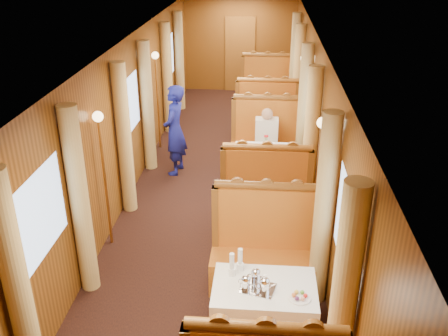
# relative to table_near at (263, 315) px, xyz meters

# --- Properties ---
(floor) EXTENTS (3.00, 12.00, 0.01)m
(floor) POSITION_rel_table_near_xyz_m (-0.75, 3.50, -0.38)
(floor) COLOR black
(floor) RESTS_ON ground
(ceiling) EXTENTS (3.00, 12.00, 0.01)m
(ceiling) POSITION_rel_table_near_xyz_m (-0.75, 3.50, 2.12)
(ceiling) COLOR silver
(ceiling) RESTS_ON wall_left
(wall_far) EXTENTS (3.00, 0.01, 2.50)m
(wall_far) POSITION_rel_table_near_xyz_m (-0.75, 9.50, 0.88)
(wall_far) COLOR brown
(wall_far) RESTS_ON floor
(wall_left) EXTENTS (0.01, 12.00, 2.50)m
(wall_left) POSITION_rel_table_near_xyz_m (-2.25, 3.50, 0.88)
(wall_left) COLOR brown
(wall_left) RESTS_ON floor
(wall_right) EXTENTS (0.01, 12.00, 2.50)m
(wall_right) POSITION_rel_table_near_xyz_m (0.75, 3.50, 0.88)
(wall_right) COLOR brown
(wall_right) RESTS_ON floor
(doorway_far) EXTENTS (0.80, 0.04, 2.00)m
(doorway_far) POSITION_rel_table_near_xyz_m (-0.75, 9.47, 0.62)
(doorway_far) COLOR brown
(doorway_far) RESTS_ON floor
(table_near) EXTENTS (1.05, 0.72, 0.75)m
(table_near) POSITION_rel_table_near_xyz_m (0.00, 0.00, 0.00)
(table_near) COLOR white
(table_near) RESTS_ON floor
(banquette_near_aft) EXTENTS (1.30, 0.55, 1.34)m
(banquette_near_aft) POSITION_rel_table_near_xyz_m (0.00, 1.01, 0.05)
(banquette_near_aft) COLOR #AB4013
(banquette_near_aft) RESTS_ON floor
(table_mid) EXTENTS (1.05, 0.72, 0.75)m
(table_mid) POSITION_rel_table_near_xyz_m (0.00, 3.50, 0.00)
(table_mid) COLOR white
(table_mid) RESTS_ON floor
(banquette_mid_fwd) EXTENTS (1.30, 0.55, 1.34)m
(banquette_mid_fwd) POSITION_rel_table_near_xyz_m (0.00, 2.49, 0.05)
(banquette_mid_fwd) COLOR #AB4013
(banquette_mid_fwd) RESTS_ON floor
(banquette_mid_aft) EXTENTS (1.30, 0.55, 1.34)m
(banquette_mid_aft) POSITION_rel_table_near_xyz_m (0.00, 4.51, 0.05)
(banquette_mid_aft) COLOR #AB4013
(banquette_mid_aft) RESTS_ON floor
(table_far) EXTENTS (1.05, 0.72, 0.75)m
(table_far) POSITION_rel_table_near_xyz_m (0.00, 7.00, 0.00)
(table_far) COLOR white
(table_far) RESTS_ON floor
(banquette_far_fwd) EXTENTS (1.30, 0.55, 1.34)m
(banquette_far_fwd) POSITION_rel_table_near_xyz_m (0.00, 5.99, 0.05)
(banquette_far_fwd) COLOR #AB4013
(banquette_far_fwd) RESTS_ON floor
(banquette_far_aft) EXTENTS (1.30, 0.55, 1.34)m
(banquette_far_aft) POSITION_rel_table_near_xyz_m (0.00, 8.01, 0.05)
(banquette_far_aft) COLOR #AB4013
(banquette_far_aft) RESTS_ON floor
(tea_tray) EXTENTS (0.39, 0.34, 0.01)m
(tea_tray) POSITION_rel_table_near_xyz_m (-0.07, -0.05, 0.38)
(tea_tray) COLOR silver
(tea_tray) RESTS_ON table_near
(teapot_left) EXTENTS (0.19, 0.17, 0.13)m
(teapot_left) POSITION_rel_table_near_xyz_m (-0.19, -0.07, 0.44)
(teapot_left) COLOR silver
(teapot_left) RESTS_ON tea_tray
(teapot_right) EXTENTS (0.18, 0.14, 0.14)m
(teapot_right) POSITION_rel_table_near_xyz_m (-0.00, -0.10, 0.44)
(teapot_right) COLOR silver
(teapot_right) RESTS_ON tea_tray
(teapot_back) EXTENTS (0.17, 0.13, 0.13)m
(teapot_back) POSITION_rel_table_near_xyz_m (-0.09, 0.05, 0.44)
(teapot_back) COLOR silver
(teapot_back) RESTS_ON tea_tray
(fruit_plate) EXTENTS (0.22, 0.22, 0.05)m
(fruit_plate) POSITION_rel_table_near_xyz_m (0.34, -0.16, 0.39)
(fruit_plate) COLOR white
(fruit_plate) RESTS_ON table_near
(cup_inboard) EXTENTS (0.08, 0.08, 0.26)m
(cup_inboard) POSITION_rel_table_near_xyz_m (-0.34, 0.16, 0.48)
(cup_inboard) COLOR white
(cup_inboard) RESTS_ON table_near
(cup_outboard) EXTENTS (0.08, 0.08, 0.26)m
(cup_outboard) POSITION_rel_table_near_xyz_m (-0.26, 0.25, 0.48)
(cup_outboard) COLOR white
(cup_outboard) RESTS_ON table_near
(rose_vase_mid) EXTENTS (0.06, 0.06, 0.36)m
(rose_vase_mid) POSITION_rel_table_near_xyz_m (-0.01, 3.54, 0.55)
(rose_vase_mid) COLOR silver
(rose_vase_mid) RESTS_ON table_mid
(rose_vase_far) EXTENTS (0.06, 0.06, 0.36)m
(rose_vase_far) POSITION_rel_table_near_xyz_m (0.03, 7.00, 0.55)
(rose_vase_far) COLOR silver
(rose_vase_far) RESTS_ON table_far
(window_left_near) EXTENTS (0.01, 1.20, 0.90)m
(window_left_near) POSITION_rel_table_near_xyz_m (-2.24, 0.00, 1.07)
(window_left_near) COLOR #92ADD2
(window_left_near) RESTS_ON wall_left
(curtain_left_near_a) EXTENTS (0.22, 0.22, 2.35)m
(curtain_left_near_a) POSITION_rel_table_near_xyz_m (-2.13, -0.78, 0.80)
(curtain_left_near_a) COLOR tan
(curtain_left_near_a) RESTS_ON floor
(curtain_left_near_b) EXTENTS (0.22, 0.22, 2.35)m
(curtain_left_near_b) POSITION_rel_table_near_xyz_m (-2.13, 0.78, 0.80)
(curtain_left_near_b) COLOR tan
(curtain_left_near_b) RESTS_ON floor
(window_right_near) EXTENTS (0.01, 1.20, 0.90)m
(window_right_near) POSITION_rel_table_near_xyz_m (0.74, 0.00, 1.07)
(window_right_near) COLOR #92ADD2
(window_right_near) RESTS_ON wall_right
(curtain_right_near_a) EXTENTS (0.22, 0.22, 2.35)m
(curtain_right_near_a) POSITION_rel_table_near_xyz_m (0.63, -0.78, 0.80)
(curtain_right_near_a) COLOR tan
(curtain_right_near_a) RESTS_ON floor
(curtain_right_near_b) EXTENTS (0.22, 0.22, 2.35)m
(curtain_right_near_b) POSITION_rel_table_near_xyz_m (0.63, 0.78, 0.80)
(curtain_right_near_b) COLOR tan
(curtain_right_near_b) RESTS_ON floor
(window_left_mid) EXTENTS (0.01, 1.20, 0.90)m
(window_left_mid) POSITION_rel_table_near_xyz_m (-2.24, 3.50, 1.07)
(window_left_mid) COLOR #92ADD2
(window_left_mid) RESTS_ON wall_left
(curtain_left_mid_a) EXTENTS (0.22, 0.22, 2.35)m
(curtain_left_mid_a) POSITION_rel_table_near_xyz_m (-2.13, 2.72, 0.80)
(curtain_left_mid_a) COLOR tan
(curtain_left_mid_a) RESTS_ON floor
(curtain_left_mid_b) EXTENTS (0.22, 0.22, 2.35)m
(curtain_left_mid_b) POSITION_rel_table_near_xyz_m (-2.13, 4.28, 0.80)
(curtain_left_mid_b) COLOR tan
(curtain_left_mid_b) RESTS_ON floor
(window_right_mid) EXTENTS (0.01, 1.20, 0.90)m
(window_right_mid) POSITION_rel_table_near_xyz_m (0.74, 3.50, 1.07)
(window_right_mid) COLOR #92ADD2
(window_right_mid) RESTS_ON wall_right
(curtain_right_mid_a) EXTENTS (0.22, 0.22, 2.35)m
(curtain_right_mid_a) POSITION_rel_table_near_xyz_m (0.63, 2.72, 0.80)
(curtain_right_mid_a) COLOR tan
(curtain_right_mid_a) RESTS_ON floor
(curtain_right_mid_b) EXTENTS (0.22, 0.22, 2.35)m
(curtain_right_mid_b) POSITION_rel_table_near_xyz_m (0.63, 4.28, 0.80)
(curtain_right_mid_b) COLOR tan
(curtain_right_mid_b) RESTS_ON floor
(window_left_far) EXTENTS (0.01, 1.20, 0.90)m
(window_left_far) POSITION_rel_table_near_xyz_m (-2.24, 7.00, 1.07)
(window_left_far) COLOR #92ADD2
(window_left_far) RESTS_ON wall_left
(curtain_left_far_a) EXTENTS (0.22, 0.22, 2.35)m
(curtain_left_far_a) POSITION_rel_table_near_xyz_m (-2.13, 6.22, 0.80)
(curtain_left_far_a) COLOR tan
(curtain_left_far_a) RESTS_ON floor
(curtain_left_far_b) EXTENTS (0.22, 0.22, 2.35)m
(curtain_left_far_b) POSITION_rel_table_near_xyz_m (-2.13, 7.78, 0.80)
(curtain_left_far_b) COLOR tan
(curtain_left_far_b) RESTS_ON floor
(window_right_far) EXTENTS (0.01, 1.20, 0.90)m
(window_right_far) POSITION_rel_table_near_xyz_m (0.74, 7.00, 1.07)
(window_right_far) COLOR #92ADD2
(window_right_far) RESTS_ON wall_right
(curtain_right_far_a) EXTENTS (0.22, 0.22, 2.35)m
(curtain_right_far_a) POSITION_rel_table_near_xyz_m (0.63, 6.22, 0.80)
(curtain_right_far_a) COLOR tan
(curtain_right_far_a) RESTS_ON floor
(curtain_right_far_b) EXTENTS (0.22, 0.22, 2.35)m
(curtain_right_far_b) POSITION_rel_table_near_xyz_m (0.63, 7.78, 0.80)
(curtain_right_far_b) COLOR tan
(curtain_right_far_b) RESTS_ON floor
(sconce_left_fore) EXTENTS (0.14, 0.14, 1.95)m
(sconce_left_fore) POSITION_rel_table_near_xyz_m (-2.15, 1.75, 1.01)
(sconce_left_fore) COLOR #BF8C3F
(sconce_left_fore) RESTS_ON floor
(sconce_right_fore) EXTENTS (0.14, 0.14, 1.95)m
(sconce_right_fore) POSITION_rel_table_near_xyz_m (0.65, 1.75, 1.01)
(sconce_right_fore) COLOR #BF8C3F
(sconce_right_fore) RESTS_ON floor
(sconce_left_aft) EXTENTS (0.14, 0.14, 1.95)m
(sconce_left_aft) POSITION_rel_table_near_xyz_m (-2.15, 5.25, 1.01)
(sconce_left_aft) COLOR #BF8C3F
(sconce_left_aft) RESTS_ON floor
(sconce_right_aft) EXTENTS (0.14, 0.14, 1.95)m
(sconce_right_aft) POSITION_rel_table_near_xyz_m (0.65, 5.25, 1.01)
(sconce_right_aft) COLOR #BF8C3F
(sconce_right_aft) RESTS_ON floor
(steward) EXTENTS (0.46, 0.64, 1.63)m
(steward) POSITION_rel_table_near_xyz_m (-1.62, 4.11, 0.44)
(steward) COLOR navy
(steward) RESTS_ON floor
(passenger) EXTENTS (0.40, 0.44, 0.76)m
(passenger) POSITION_rel_table_near_xyz_m (-0.00, 4.24, 0.37)
(passenger) COLOR beige
(passenger) RESTS_ON banquette_mid_aft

